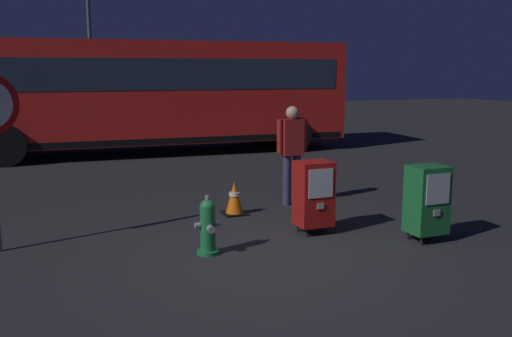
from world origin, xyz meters
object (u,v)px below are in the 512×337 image
(fire_hydrant, at_px, (208,227))
(bus_near, at_px, (152,90))
(newspaper_box_primary, at_px, (427,199))
(newspaper_box_secondary, at_px, (314,193))
(traffic_cone, at_px, (234,198))
(pedestrian, at_px, (292,149))
(street_light_near_left, at_px, (89,24))

(fire_hydrant, distance_m, bus_near, 9.15)
(newspaper_box_primary, height_order, newspaper_box_secondary, same)
(newspaper_box_secondary, height_order, traffic_cone, newspaper_box_secondary)
(traffic_cone, distance_m, bus_near, 7.41)
(fire_hydrant, relative_size, pedestrian, 0.45)
(newspaper_box_primary, bearing_deg, newspaper_box_secondary, 144.02)
(newspaper_box_primary, distance_m, traffic_cone, 2.98)
(fire_hydrant, xyz_separation_m, newspaper_box_secondary, (1.64, 0.32, 0.22))
(fire_hydrant, bearing_deg, bus_near, 82.44)
(pedestrian, xyz_separation_m, street_light_near_left, (-1.77, 13.97, 3.02))
(fire_hydrant, xyz_separation_m, newspaper_box_primary, (2.86, -0.57, 0.22))
(newspaper_box_secondary, bearing_deg, pedestrian, 74.47)
(bus_near, bearing_deg, newspaper_box_primary, -76.75)
(pedestrian, distance_m, street_light_near_left, 14.40)
(street_light_near_left, bearing_deg, newspaper_box_primary, -81.30)
(fire_hydrant, height_order, street_light_near_left, street_light_near_left)
(newspaper_box_primary, distance_m, pedestrian, 2.70)
(bus_near, bearing_deg, fire_hydrant, -94.24)
(newspaper_box_primary, relative_size, newspaper_box_secondary, 1.00)
(fire_hydrant, distance_m, street_light_near_left, 16.37)
(newspaper_box_primary, xyz_separation_m, bus_near, (-1.67, 9.54, 1.14))
(pedestrian, relative_size, bus_near, 0.16)
(fire_hydrant, xyz_separation_m, bus_near, (1.19, 8.97, 1.36))
(newspaper_box_primary, distance_m, bus_near, 9.75)
(newspaper_box_secondary, xyz_separation_m, bus_near, (-0.45, 8.65, 1.14))
(fire_hydrant, relative_size, newspaper_box_primary, 0.73)
(traffic_cone, bearing_deg, newspaper_box_secondary, -64.17)
(traffic_cone, relative_size, street_light_near_left, 0.08)
(fire_hydrant, bearing_deg, pedestrian, 43.48)
(newspaper_box_secondary, distance_m, bus_near, 8.74)
(bus_near, bearing_deg, street_light_near_left, 100.32)
(pedestrian, xyz_separation_m, traffic_cone, (-1.14, -0.29, -0.69))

